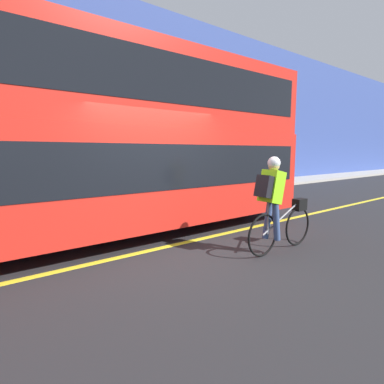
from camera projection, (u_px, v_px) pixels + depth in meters
name	position (u px, v px, depth m)	size (l,w,h in m)	color
ground_plane	(169.00, 252.00, 5.29)	(80.00, 80.00, 0.00)	#232326
road_center_line	(161.00, 248.00, 5.49)	(50.00, 0.14, 0.01)	yellow
sidewalk_curb	(71.00, 203.00, 10.00)	(60.00, 2.19, 0.13)	#A8A399
building_facade	(55.00, 91.00, 10.47)	(60.00, 0.30, 7.72)	#33478C
bus	(53.00, 133.00, 5.33)	(11.12, 2.50, 3.77)	black
cyclist_on_bike	(276.00, 202.00, 5.14)	(1.74, 0.32, 1.68)	black
street_sign_post	(76.00, 162.00, 9.86)	(0.36, 0.09, 2.28)	#59595B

